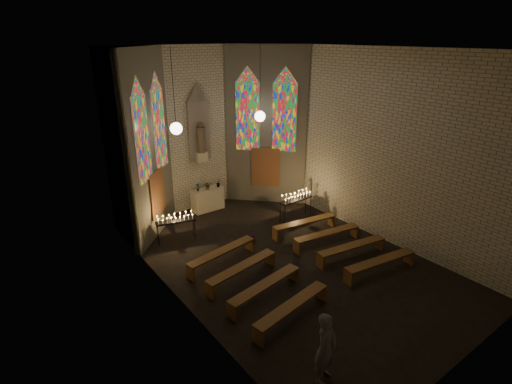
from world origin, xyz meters
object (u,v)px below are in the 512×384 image
Objects in this scene: aisle_flower_pot at (253,239)px; visitor at (326,348)px; votive_stand_right at (296,198)px; altar at (208,199)px; votive_stand_left at (175,219)px.

visitor is at bearing -111.86° from aisle_flower_pot.
visitor reaches higher than votive_stand_right.
visitor is (-2.69, -9.83, 0.38)m from altar.
votive_stand_left is at bearing 70.20° from visitor.
votive_stand_right is at bearing 0.33° from votive_stand_left.
visitor is at bearing -77.04° from votive_stand_left.
votive_stand_right is 8.47m from visitor.
votive_stand_left is 0.85× the size of visitor.
votive_stand_left reaches higher than aisle_flower_pot.
votive_stand_right is at bearing 34.37° from visitor.
altar is 3.75m from aisle_flower_pot.
aisle_flower_pot is 2.90m from votive_stand_right.
votive_stand_left is 5.08m from votive_stand_right.
votive_stand_left is 0.95× the size of votive_stand_right.
altar is 4.01m from votive_stand_right.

